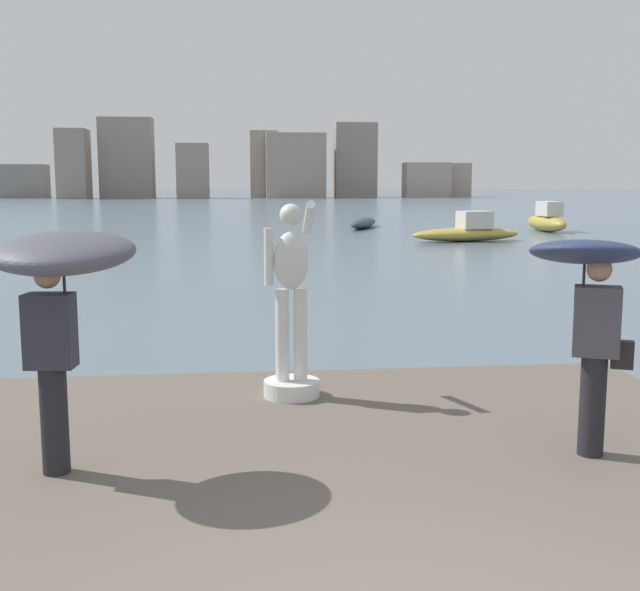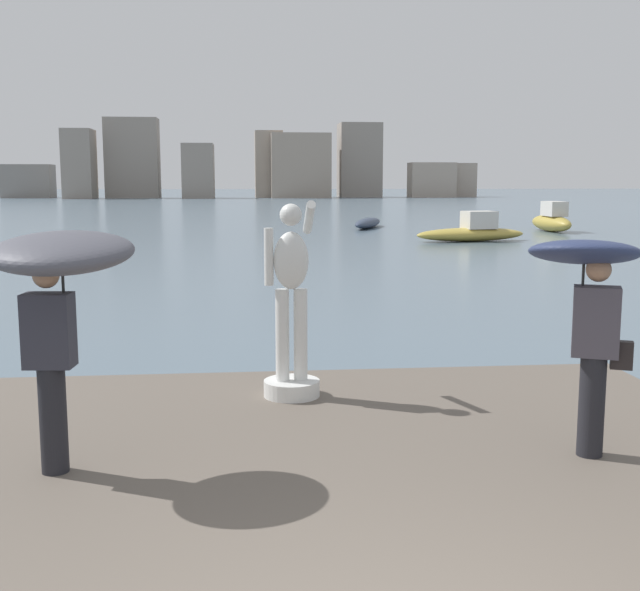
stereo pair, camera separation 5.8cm
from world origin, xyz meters
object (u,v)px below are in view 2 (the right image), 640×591
(onlooker_right, at_px, (589,291))
(boat_mid, at_px, (368,223))
(onlooker_left, at_px, (59,277))
(statue_white_figure, at_px, (291,317))
(boat_far, at_px, (552,220))
(boat_near, at_px, (472,232))

(onlooker_right, bearing_deg, boat_mid, 83.56)
(boat_mid, bearing_deg, onlooker_left, -102.73)
(statue_white_figure, distance_m, boat_far, 36.45)
(statue_white_figure, height_order, onlooker_right, statue_white_figure)
(onlooker_left, bearing_deg, onlooker_right, -0.42)
(boat_mid, distance_m, boat_far, 10.24)
(statue_white_figure, distance_m, onlooker_right, 3.24)
(onlooker_left, distance_m, boat_near, 30.92)
(statue_white_figure, distance_m, boat_mid, 37.33)
(onlooker_right, bearing_deg, statue_white_figure, 138.76)
(statue_white_figure, height_order, boat_far, statue_white_figure)
(onlooker_left, relative_size, boat_mid, 0.37)
(boat_near, bearing_deg, boat_far, 44.91)
(statue_white_figure, relative_size, boat_near, 0.40)
(boat_near, relative_size, boat_mid, 0.98)
(onlooker_left, bearing_deg, boat_far, 62.39)
(statue_white_figure, xyz_separation_m, onlooker_right, (2.40, -2.10, 0.55))
(statue_white_figure, bearing_deg, boat_mid, 79.53)
(onlooker_left, height_order, onlooker_right, onlooker_left)
(statue_white_figure, height_order, onlooker_left, statue_white_figure)
(onlooker_right, distance_m, boat_near, 29.54)
(onlooker_right, height_order, boat_near, onlooker_right)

